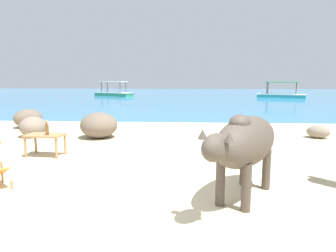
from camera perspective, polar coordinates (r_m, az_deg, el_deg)
The scene contains 11 objects.
sand_beach at distance 4.33m, azimuth -9.70°, elevation -13.27°, with size 18.00×14.00×0.04m, color #CCB78E.
water_surface at distance 25.96m, azimuth 1.44°, elevation 5.47°, with size 60.00×36.00×0.03m, color teal.
cow at distance 4.14m, azimuth 14.24°, elevation -3.01°, with size 1.38×2.00×1.17m.
low_bench_table at distance 6.76m, azimuth -22.08°, elevation -2.10°, with size 0.80×0.51×0.46m.
bottle at distance 6.63m, azimuth -21.75°, elevation -0.57°, with size 0.07×0.07×0.30m.
shore_rock_large at distance 9.11m, azimuth 26.36°, elevation -0.98°, with size 0.59×0.44×0.34m, color gray.
shore_rock_medium at distance 10.87m, azimuth -24.77°, elevation 1.32°, with size 0.90×0.81×0.60m, color #6B5B4C.
shore_rock_small at distance 8.39m, azimuth -12.85°, elevation 0.15°, with size 1.00×0.98×0.69m, color #6B5B4C.
shore_rock_flat at distance 9.15m, azimuth -24.00°, elevation -0.10°, with size 0.80×0.72×0.55m, color gray.
boat_teal at distance 25.99m, azimuth 20.49°, elevation 5.54°, with size 3.84×2.35×1.29m.
boat_green at distance 27.43m, azimuth -10.17°, elevation 6.14°, with size 3.78×2.75×1.29m.
Camera 1 is at (0.95, -3.89, 1.66)m, focal length 32.47 mm.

